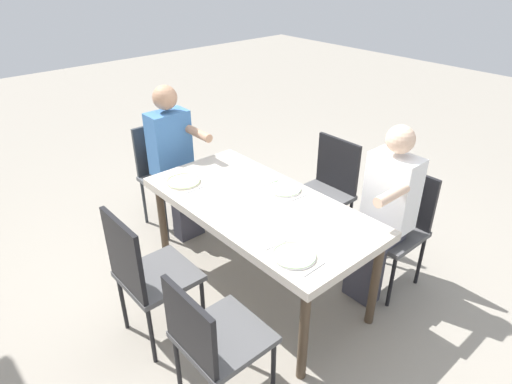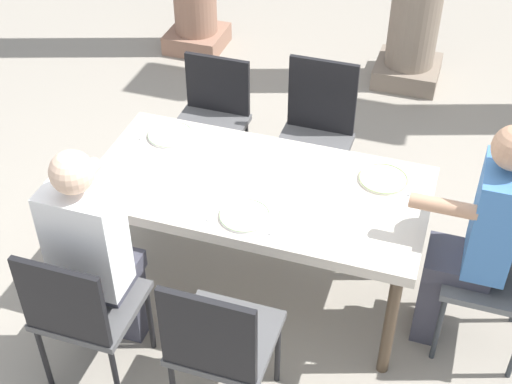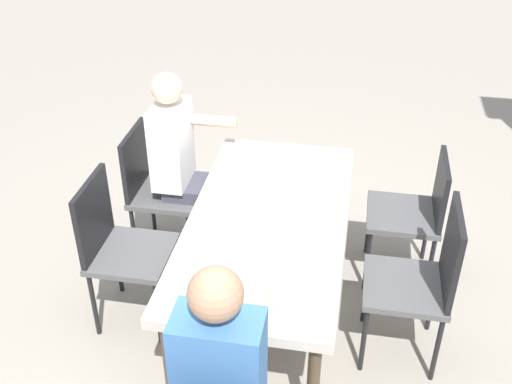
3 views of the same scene
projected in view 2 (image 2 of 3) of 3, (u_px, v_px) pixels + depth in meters
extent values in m
plane|color=gray|center=(258.00, 287.00, 4.10)|extent=(16.00, 16.00, 0.00)
cube|color=beige|center=(258.00, 189.00, 3.64)|extent=(1.71, 0.84, 0.06)
cylinder|color=#473828|center=(153.00, 178.00, 4.32)|extent=(0.06, 0.06, 0.69)
cylinder|color=#473828|center=(411.00, 232.00, 3.95)|extent=(0.06, 0.06, 0.69)
cylinder|color=#473828|center=(99.00, 254.00, 3.82)|extent=(0.06, 0.06, 0.69)
cylinder|color=#473828|center=(390.00, 324.00, 3.44)|extent=(0.06, 0.06, 0.69)
cube|color=#4F4F50|center=(208.00, 129.00, 4.50)|extent=(0.44, 0.44, 0.04)
cube|color=black|center=(218.00, 86.00, 4.52)|extent=(0.42, 0.03, 0.40)
cylinder|color=black|center=(171.00, 172.00, 4.56)|extent=(0.03, 0.03, 0.45)
cylinder|color=black|center=(227.00, 183.00, 4.47)|extent=(0.03, 0.03, 0.45)
cylinder|color=black|center=(193.00, 139.00, 4.84)|extent=(0.03, 0.03, 0.45)
cylinder|color=black|center=(246.00, 149.00, 4.75)|extent=(0.03, 0.03, 0.45)
cube|color=#4F4F50|center=(92.00, 305.00, 3.39)|extent=(0.44, 0.44, 0.04)
cube|color=black|center=(62.00, 304.00, 3.10)|extent=(0.42, 0.03, 0.44)
cylinder|color=black|center=(150.00, 319.00, 3.63)|extent=(0.03, 0.03, 0.44)
cylinder|color=black|center=(83.00, 301.00, 3.72)|extent=(0.03, 0.03, 0.44)
cylinder|color=black|center=(116.00, 378.00, 3.35)|extent=(0.03, 0.03, 0.44)
cylinder|color=black|center=(44.00, 358.00, 3.44)|extent=(0.03, 0.03, 0.44)
cube|color=#4F4F50|center=(312.00, 149.00, 4.34)|extent=(0.44, 0.44, 0.04)
cube|color=black|center=(322.00, 97.00, 4.33)|extent=(0.42, 0.03, 0.50)
cylinder|color=black|center=(272.00, 193.00, 4.40)|extent=(0.03, 0.03, 0.45)
cylinder|color=black|center=(333.00, 205.00, 4.31)|extent=(0.03, 0.03, 0.45)
cylinder|color=black|center=(289.00, 158.00, 4.68)|extent=(0.03, 0.03, 0.45)
cylinder|color=black|center=(346.00, 169.00, 4.59)|extent=(0.03, 0.03, 0.45)
cube|color=#4F4F50|center=(226.00, 338.00, 3.22)|extent=(0.44, 0.44, 0.04)
cube|color=black|center=(208.00, 338.00, 2.93)|extent=(0.42, 0.03, 0.46)
cylinder|color=black|center=(278.00, 351.00, 3.47)|extent=(0.03, 0.03, 0.45)
cylinder|color=black|center=(204.00, 332.00, 3.56)|extent=(0.03, 0.03, 0.45)
cube|color=#5B5E61|center=(490.00, 277.00, 3.52)|extent=(0.44, 0.44, 0.04)
cylinder|color=#2D3338|center=(447.00, 276.00, 3.86)|extent=(0.03, 0.03, 0.45)
cylinder|color=#2D3338|center=(438.00, 328.00, 3.58)|extent=(0.03, 0.03, 0.45)
cube|color=#3F3F4C|center=(431.00, 298.00, 3.73)|extent=(0.14, 0.24, 0.46)
cube|color=#3F3F4C|center=(459.00, 263.00, 3.53)|extent=(0.32, 0.28, 0.10)
cube|color=#3F72B2|center=(496.00, 218.00, 3.30)|extent=(0.20, 0.34, 0.55)
cylinder|color=tan|center=(443.00, 206.00, 3.18)|extent=(0.30, 0.07, 0.07)
cube|color=#3F3F4C|center=(122.00, 299.00, 3.72)|extent=(0.24, 0.14, 0.46)
cube|color=#3F3F4C|center=(106.00, 273.00, 3.48)|extent=(0.28, 0.32, 0.10)
cube|color=white|center=(86.00, 240.00, 3.20)|extent=(0.34, 0.20, 0.53)
sphere|color=beige|center=(72.00, 172.00, 2.96)|extent=(0.19, 0.19, 0.19)
cylinder|color=beige|center=(80.00, 182.00, 3.33)|extent=(0.07, 0.30, 0.07)
cube|color=#936B56|center=(197.00, 39.00, 6.27)|extent=(0.47, 0.47, 0.16)
cube|color=gray|center=(407.00, 71.00, 5.84)|extent=(0.50, 0.50, 0.16)
cylinder|color=white|center=(171.00, 135.00, 3.95)|extent=(0.25, 0.25, 0.01)
torus|color=#A9CD91|center=(171.00, 134.00, 3.94)|extent=(0.25, 0.25, 0.01)
cube|color=silver|center=(146.00, 131.00, 3.99)|extent=(0.02, 0.17, 0.01)
cube|color=silver|center=(196.00, 141.00, 3.92)|extent=(0.03, 0.17, 0.01)
cylinder|color=white|center=(245.00, 216.00, 3.43)|extent=(0.24, 0.24, 0.01)
torus|color=#A9CD91|center=(245.00, 215.00, 3.42)|extent=(0.25, 0.25, 0.01)
cube|color=silver|center=(215.00, 210.00, 3.46)|extent=(0.03, 0.17, 0.01)
cube|color=silver|center=(275.00, 223.00, 3.39)|extent=(0.02, 0.17, 0.01)
cylinder|color=silver|center=(383.00, 179.00, 3.65)|extent=(0.25, 0.25, 0.01)
torus|color=#A0BE77|center=(383.00, 178.00, 3.64)|extent=(0.25, 0.25, 0.01)
cube|color=silver|center=(354.00, 174.00, 3.68)|extent=(0.02, 0.17, 0.01)
cube|color=silver|center=(413.00, 186.00, 3.61)|extent=(0.03, 0.17, 0.01)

